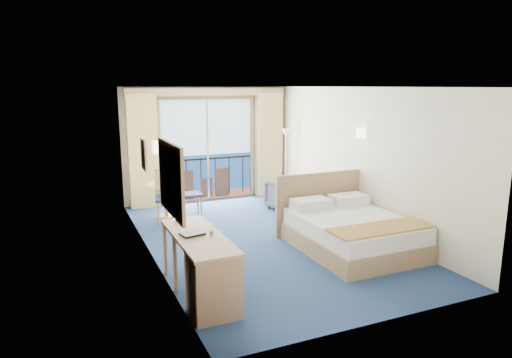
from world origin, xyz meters
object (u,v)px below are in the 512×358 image
object	(u,v)px
armchair	(286,194)
table_chair_b	(167,193)
nightstand	(334,208)
floor_lamp	(286,146)
bed	(350,231)
desk	(210,275)
table_chair_a	(187,191)
round_table	(166,192)
desk_chair	(220,254)

from	to	relation	value
armchair	table_chair_b	distance (m)	2.70
nightstand	floor_lamp	xyz separation A→B (m)	(-0.05, 2.09, 1.02)
bed	floor_lamp	world-z (taller)	floor_lamp
desk	armchair	bearing A→B (deg)	52.08
nightstand	table_chair_a	size ratio (longest dim) A/B	0.57
armchair	round_table	size ratio (longest dim) A/B	0.93
round_table	desk_chair	bearing A→B (deg)	-91.42
nightstand	table_chair_a	world-z (taller)	table_chair_a
desk	table_chair_a	xyz separation A→B (m)	(0.81, 4.08, 0.11)
floor_lamp	desk_chair	bearing A→B (deg)	-127.10
floor_lamp	table_chair_a	world-z (taller)	floor_lamp
desk	table_chair_a	size ratio (longest dim) A/B	1.75
bed	nightstand	world-z (taller)	bed
nightstand	bed	bearing A→B (deg)	-113.26
desk	table_chair_b	bearing A→B (deg)	84.85
bed	nightstand	distance (m)	1.55
armchair	desk	xyz separation A→B (m)	(-3.03, -3.89, 0.12)
nightstand	armchair	size ratio (longest dim) A/B	0.78
floor_lamp	desk_chair	size ratio (longest dim) A/B	1.97
nightstand	desk	world-z (taller)	desk
nightstand	armchair	world-z (taller)	armchair
round_table	table_chair_b	xyz separation A→B (m)	(-0.06, -0.41, 0.07)
bed	round_table	bearing A→B (deg)	127.54
desk_chair	round_table	size ratio (longest dim) A/B	1.10
floor_lamp	table_chair_a	bearing A→B (deg)	-168.00
bed	round_table	distance (m)	3.99
armchair	nightstand	bearing A→B (deg)	83.84
bed	desk_chair	xyz separation A→B (m)	(-2.52, -0.57, 0.17)
armchair	floor_lamp	bearing A→B (deg)	-139.88
floor_lamp	desk	bearing A→B (deg)	-126.27
bed	round_table	size ratio (longest dim) A/B	2.72
desk_chair	table_chair_a	size ratio (longest dim) A/B	0.87
armchair	desk	bearing A→B (deg)	28.62
armchair	table_chair_a	world-z (taller)	table_chair_a
armchair	round_table	bearing A→B (deg)	-31.90
table_chair_b	round_table	bearing A→B (deg)	94.41
round_table	bed	bearing A→B (deg)	-52.46
armchair	round_table	xyz separation A→B (m)	(-2.62, 0.39, 0.21)
nightstand	table_chair_b	distance (m)	3.38
nightstand	desk_chair	distance (m)	3.72
armchair	desk	size ratio (longest dim) A/B	0.42
armchair	desk_chair	size ratio (longest dim) A/B	0.85
floor_lamp	nightstand	bearing A→B (deg)	-88.66
nightstand	armchair	bearing A→B (deg)	107.30
nightstand	desk	bearing A→B (deg)	-143.59
floor_lamp	table_chair_b	world-z (taller)	floor_lamp
nightstand	table_chair_b	bearing A→B (deg)	156.93
floor_lamp	desk	distance (m)	5.81
round_table	table_chair_a	bearing A→B (deg)	-25.92
desk	desk_chair	distance (m)	0.63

